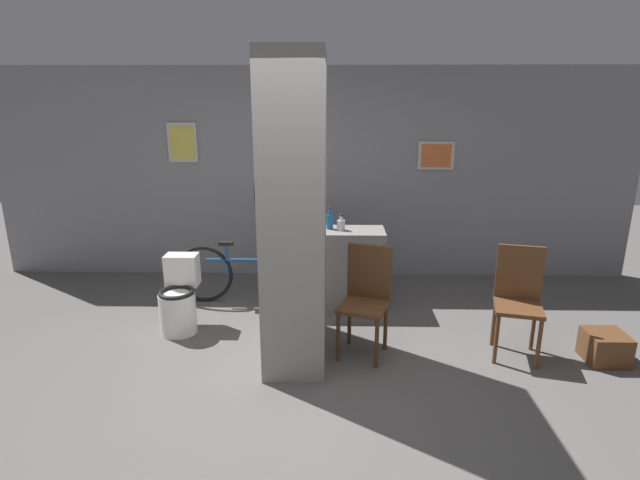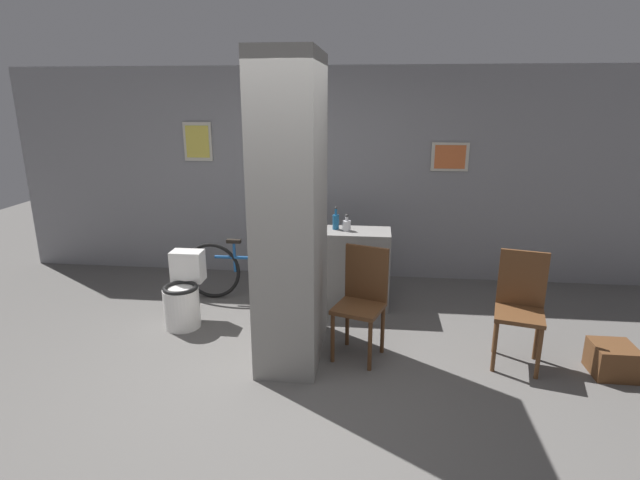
{
  "view_description": "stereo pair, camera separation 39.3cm",
  "coord_description": "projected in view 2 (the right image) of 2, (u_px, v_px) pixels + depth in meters",
  "views": [
    {
      "loc": [
        0.22,
        -3.56,
        2.26
      ],
      "look_at": [
        0.12,
        0.93,
        0.95
      ],
      "focal_mm": 28.0,
      "sensor_mm": 36.0,
      "label": 1
    },
    {
      "loc": [
        0.61,
        -3.54,
        2.26
      ],
      "look_at": [
        0.12,
        0.93,
        0.95
      ],
      "focal_mm": 28.0,
      "sensor_mm": 36.0,
      "label": 2
    }
  ],
  "objects": [
    {
      "name": "ground_plane",
      "position": [
        293.0,
        383.0,
        4.07
      ],
      "size": [
        14.0,
        14.0,
        0.0
      ],
      "primitive_type": "plane",
      "color": "#5B5956"
    },
    {
      "name": "wall_back",
      "position": [
        325.0,
        175.0,
        6.22
      ],
      "size": [
        8.0,
        0.09,
        2.6
      ],
      "color": "gray",
      "rests_on": "ground_plane"
    },
    {
      "name": "pillar_center",
      "position": [
        291.0,
        213.0,
        4.22
      ],
      "size": [
        0.54,
        1.06,
        2.6
      ],
      "color": "gray",
      "rests_on": "ground_plane"
    },
    {
      "name": "counter_shelf",
      "position": [
        337.0,
        268.0,
        5.49
      ],
      "size": [
        1.16,
        0.44,
        0.86
      ],
      "color": "gray",
      "rests_on": "ground_plane"
    },
    {
      "name": "toilet",
      "position": [
        183.0,
        295.0,
        5.03
      ],
      "size": [
        0.36,
        0.52,
        0.73
      ],
      "color": "white",
      "rests_on": "ground_plane"
    },
    {
      "name": "chair_near_pillar",
      "position": [
        362.0,
        297.0,
        4.39
      ],
      "size": [
        0.5,
        0.5,
        0.99
      ],
      "rotation": [
        0.0,
        0.0,
        -0.32
      ],
      "color": "brown",
      "rests_on": "ground_plane"
    },
    {
      "name": "chair_by_doorway",
      "position": [
        520.0,
        304.0,
        4.26
      ],
      "size": [
        0.48,
        0.48,
        0.99
      ],
      "rotation": [
        0.0,
        0.0,
        -0.24
      ],
      "color": "brown",
      "rests_on": "ground_plane"
    },
    {
      "name": "bicycle",
      "position": [
        259.0,
        271.0,
        5.63
      ],
      "size": [
        1.74,
        0.42,
        0.71
      ],
      "color": "black",
      "rests_on": "ground_plane"
    },
    {
      "name": "bottle_tall",
      "position": [
        336.0,
        221.0,
        5.39
      ],
      "size": [
        0.07,
        0.07,
        0.25
      ],
      "color": "#19598C",
      "rests_on": "counter_shelf"
    },
    {
      "name": "bottle_short",
      "position": [
        347.0,
        225.0,
        5.34
      ],
      "size": [
        0.09,
        0.09,
        0.18
      ],
      "color": "silver",
      "rests_on": "counter_shelf"
    },
    {
      "name": "floor_crate",
      "position": [
        612.0,
        360.0,
        4.16
      ],
      "size": [
        0.33,
        0.33,
        0.27
      ],
      "color": "brown",
      "rests_on": "ground_plane"
    }
  ]
}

